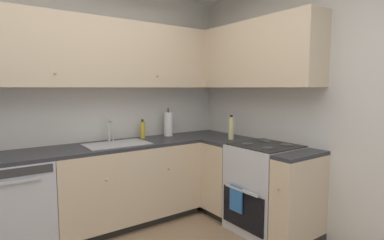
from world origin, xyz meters
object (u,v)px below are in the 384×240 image
object	(u,v)px
dishwasher	(15,206)
oven_range	(265,187)
soap_bottle	(143,130)
paper_towel_roll	(168,124)
oil_bottle	(231,128)

from	to	relation	value
dishwasher	oven_range	bearing A→B (deg)	-24.58
soap_bottle	paper_towel_roll	world-z (taller)	paper_towel_roll
paper_towel_roll	oil_bottle	bearing A→B (deg)	-55.06
oil_bottle	paper_towel_roll	bearing A→B (deg)	124.94
oven_range	oil_bottle	size ratio (longest dim) A/B	3.70
dishwasher	oil_bottle	world-z (taller)	oil_bottle
dishwasher	soap_bottle	distance (m)	1.49
dishwasher	oven_range	world-z (taller)	oven_range
soap_bottle	paper_towel_roll	bearing A→B (deg)	-3.33
dishwasher	oil_bottle	distance (m)	2.30
soap_bottle	paper_towel_roll	distance (m)	0.35
oven_range	paper_towel_roll	world-z (taller)	paper_towel_roll
oil_bottle	soap_bottle	bearing A→B (deg)	139.97
paper_towel_roll	dishwasher	bearing A→B (deg)	-174.64
dishwasher	soap_bottle	world-z (taller)	soap_bottle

